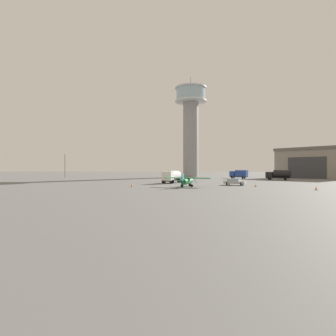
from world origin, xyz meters
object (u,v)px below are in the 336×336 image
(control_tower, at_px, (191,121))
(car_silver, at_px, (235,182))
(airplane_green, at_px, (187,181))
(traffic_cone_mid_apron, at_px, (256,185))
(light_post_west, at_px, (65,163))
(traffic_cone_near_left, at_px, (316,188))
(truck_fuel_tanker_white, at_px, (172,176))
(truck_fuel_tanker_black, at_px, (279,174))
(truck_box_blue, at_px, (239,174))
(traffic_cone_near_right, at_px, (132,185))

(control_tower, height_order, car_silver, control_tower)
(airplane_green, relative_size, traffic_cone_mid_apron, 15.35)
(car_silver, xyz_separation_m, light_post_west, (-54.59, 42.63, 4.66))
(traffic_cone_near_left, height_order, traffic_cone_mid_apron, traffic_cone_near_left)
(traffic_cone_near_left, bearing_deg, truck_fuel_tanker_white, 141.08)
(truck_fuel_tanker_white, xyz_separation_m, truck_fuel_tanker_black, (31.28, 17.85, -0.03))
(truck_fuel_tanker_black, relative_size, truck_box_blue, 1.17)
(traffic_cone_near_right, xyz_separation_m, traffic_cone_mid_apron, (24.18, 1.82, -0.05))
(truck_fuel_tanker_black, relative_size, traffic_cone_mid_apron, 12.28)
(airplane_green, height_order, traffic_cone_near_right, airplane_green)
(traffic_cone_near_left, bearing_deg, car_silver, 131.91)
(truck_fuel_tanker_white, relative_size, car_silver, 1.47)
(airplane_green, xyz_separation_m, light_post_west, (-44.46, 48.74, 4.18))
(truck_fuel_tanker_black, bearing_deg, traffic_cone_near_left, 109.17)
(control_tower, relative_size, car_silver, 8.25)
(truck_fuel_tanker_white, distance_m, traffic_cone_mid_apron, 20.50)
(car_silver, distance_m, traffic_cone_near_left, 16.57)
(light_post_west, distance_m, traffic_cone_mid_apron, 74.59)
(light_post_west, xyz_separation_m, traffic_cone_near_right, (33.75, -48.53, -5.07))
(truck_fuel_tanker_black, bearing_deg, traffic_cone_near_right, 68.26)
(truck_fuel_tanker_black, xyz_separation_m, light_post_west, (-72.37, 17.26, 3.74))
(truck_fuel_tanker_black, bearing_deg, light_post_west, 15.84)
(traffic_cone_near_left, distance_m, traffic_cone_mid_apron, 11.31)
(car_silver, xyz_separation_m, traffic_cone_mid_apron, (3.34, -4.08, -0.46))
(truck_box_blue, bearing_deg, control_tower, -15.57)
(airplane_green, distance_m, truck_fuel_tanker_white, 14.05)
(car_silver, xyz_separation_m, traffic_cone_near_right, (-20.84, -5.90, -0.40))
(light_post_west, relative_size, traffic_cone_near_right, 13.27)
(truck_fuel_tanker_black, height_order, light_post_west, light_post_west)
(control_tower, xyz_separation_m, traffic_cone_near_left, (18.64, -64.60, -22.14))
(airplane_green, bearing_deg, truck_fuel_tanker_white, 29.84)
(car_silver, bearing_deg, traffic_cone_near_left, -22.62)
(traffic_cone_near_left, bearing_deg, truck_box_blue, 93.46)
(airplane_green, height_order, truck_box_blue, truck_box_blue)
(truck_fuel_tanker_black, xyz_separation_m, traffic_cone_near_right, (-38.61, -31.27, -1.33))
(truck_fuel_tanker_black, relative_size, car_silver, 1.47)
(traffic_cone_mid_apron, bearing_deg, car_silver, 129.31)
(truck_fuel_tanker_white, relative_size, traffic_cone_mid_apron, 12.22)
(airplane_green, xyz_separation_m, truck_fuel_tanker_black, (27.91, 31.48, 0.44))
(truck_fuel_tanker_white, bearing_deg, light_post_west, -110.03)
(truck_fuel_tanker_black, xyz_separation_m, car_silver, (-17.77, -25.37, -0.92))
(light_post_west, distance_m, traffic_cone_near_right, 59.33)
(traffic_cone_near_left, distance_m, traffic_cone_near_right, 32.55)
(airplane_green, relative_size, traffic_cone_near_right, 12.88)
(airplane_green, distance_m, traffic_cone_near_left, 22.11)
(traffic_cone_mid_apron, bearing_deg, control_tower, 100.96)
(truck_box_blue, distance_m, traffic_cone_near_right, 50.74)
(traffic_cone_near_right, bearing_deg, traffic_cone_near_left, -11.39)
(truck_fuel_tanker_white, height_order, traffic_cone_near_left, truck_fuel_tanker_white)
(truck_box_blue, relative_size, traffic_cone_near_right, 8.82)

